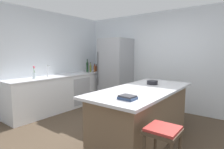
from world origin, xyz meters
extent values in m
plane|color=#4C3D2D|center=(0.00, 0.00, 0.00)|extent=(7.20, 7.20, 0.00)
cube|color=silver|center=(0.00, 2.25, 1.30)|extent=(6.00, 0.10, 2.60)
cube|color=silver|center=(-2.45, 0.00, 1.30)|extent=(0.10, 6.00, 2.60)
cube|color=white|center=(-2.10, 0.60, 0.44)|extent=(0.61, 3.01, 0.89)
cube|color=silver|center=(-2.10, 0.60, 0.90)|extent=(0.64, 3.04, 0.03)
cube|color=#B2B5BA|center=(-1.79, 0.97, 0.44)|extent=(0.01, 0.60, 0.74)
cube|color=#7A6047|center=(0.48, 0.27, 0.43)|extent=(0.84, 2.04, 0.87)
cube|color=silver|center=(0.48, 0.27, 0.89)|extent=(1.00, 2.24, 0.04)
cube|color=#93969B|center=(-1.25, 1.82, 0.96)|extent=(0.79, 0.76, 1.92)
cylinder|color=#4C4C51|center=(-1.60, 1.42, 1.06)|extent=(0.02, 0.02, 0.96)
cylinder|color=#473828|center=(1.03, -0.44, 0.31)|extent=(0.04, 0.04, 0.62)
cube|color=#473828|center=(1.18, -0.59, 0.64)|extent=(0.36, 0.36, 0.04)
cube|color=#B2332D|center=(1.18, -0.59, 0.68)|extent=(0.34, 0.34, 0.03)
cylinder|color=silver|center=(-2.16, 0.15, 0.93)|extent=(0.05, 0.05, 0.02)
cylinder|color=silver|center=(-2.16, 0.15, 1.08)|extent=(0.02, 0.02, 0.28)
cylinder|color=silver|center=(-2.10, 0.15, 1.20)|extent=(0.14, 0.02, 0.02)
cylinder|color=silver|center=(-2.10, -0.24, 0.99)|extent=(0.08, 0.08, 0.14)
cylinder|color=#4C7F3D|center=(-2.11, -0.24, 1.09)|extent=(0.01, 0.03, 0.22)
sphere|color=#DB4C66|center=(-2.11, -0.24, 1.20)|extent=(0.04, 0.04, 0.04)
cylinder|color=#4C7F3D|center=(-2.10, -0.25, 1.08)|extent=(0.01, 0.01, 0.22)
sphere|color=#DB4C66|center=(-2.10, -0.25, 1.20)|extent=(0.04, 0.04, 0.04)
cylinder|color=#4C7F3D|center=(-2.08, -0.24, 1.07)|extent=(0.01, 0.04, 0.20)
sphere|color=#DB4C66|center=(-2.08, -0.24, 1.17)|extent=(0.04, 0.04, 0.04)
cylinder|color=silver|center=(-2.10, 2.01, 1.03)|extent=(0.07, 0.07, 0.23)
cylinder|color=silver|center=(-2.10, 2.01, 1.19)|extent=(0.03, 0.03, 0.09)
cylinder|color=black|center=(-2.10, 2.01, 1.24)|extent=(0.03, 0.03, 0.01)
cylinder|color=#5B3319|center=(-2.09, 1.90, 1.00)|extent=(0.06, 0.06, 0.16)
cylinder|color=#5B3319|center=(-2.09, 1.90, 1.10)|extent=(0.03, 0.03, 0.05)
cylinder|color=black|center=(-2.09, 1.90, 1.14)|extent=(0.03, 0.03, 0.01)
cylinder|color=red|center=(-2.09, 1.82, 1.00)|extent=(0.05, 0.05, 0.17)
cylinder|color=red|center=(-2.09, 1.82, 1.11)|extent=(0.03, 0.03, 0.06)
cylinder|color=black|center=(-2.09, 1.82, 1.15)|extent=(0.03, 0.03, 0.01)
cylinder|color=#994C23|center=(-2.01, 1.72, 1.01)|extent=(0.06, 0.06, 0.19)
cylinder|color=#994C23|center=(-2.01, 1.72, 1.13)|extent=(0.02, 0.02, 0.05)
cylinder|color=black|center=(-2.01, 1.72, 1.17)|extent=(0.02, 0.02, 0.01)
cylinder|color=olive|center=(-2.09, 1.62, 1.02)|extent=(0.06, 0.06, 0.21)
cylinder|color=olive|center=(-2.09, 1.62, 1.17)|extent=(0.03, 0.03, 0.08)
cylinder|color=black|center=(-2.09, 1.62, 1.21)|extent=(0.03, 0.03, 0.01)
cylinder|color=#19381E|center=(-2.13, 1.52, 1.07)|extent=(0.07, 0.07, 0.30)
cylinder|color=#19381E|center=(-2.13, 1.52, 1.26)|extent=(0.03, 0.03, 0.09)
cylinder|color=black|center=(-2.13, 1.52, 1.32)|extent=(0.03, 0.03, 0.01)
cube|color=#334770|center=(0.65, -0.50, 0.93)|extent=(0.22, 0.17, 0.03)
cube|color=#2D2D33|center=(0.65, -0.50, 0.95)|extent=(0.21, 0.18, 0.02)
cylinder|color=black|center=(0.42, 0.75, 0.95)|extent=(0.21, 0.21, 0.07)
camera|label=1|loc=(1.90, -2.46, 1.52)|focal=29.03mm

